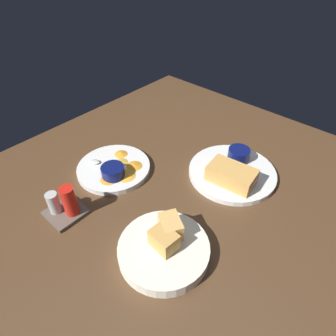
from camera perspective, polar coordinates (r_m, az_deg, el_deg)
The scene contains 11 objects.
ground_plane at distance 84.52cm, azimuth 3.32°, elevation -3.84°, with size 110.00×110.00×3.00cm, color #4C331E.
plate_sandwich_main at distance 87.81cm, azimuth 12.63°, elevation -0.88°, with size 25.82×25.82×1.60cm, color silver.
sandwich_half_near at distance 82.01cm, azimuth 12.51°, elevation -1.38°, with size 13.98×9.06×4.80cm.
ramekin_dark_sauce at distance 90.52cm, azimuth 13.91°, elevation 2.69°, with size 6.61×6.61×3.86cm.
spoon_by_dark_ramekin at distance 87.41cm, azimuth 12.77°, elevation -0.12°, with size 3.98×9.91×0.80cm.
plate_chips_companion at distance 88.74cm, azimuth -10.74°, elevation -0.03°, with size 22.03×22.03×1.60cm, color silver.
ramekin_light_gravy at distance 83.81cm, azimuth -10.94°, elevation -0.59°, with size 6.72×6.72×3.28cm.
spoon_by_gravy_ramekin at distance 89.89cm, azimuth -13.59°, elevation 1.05°, with size 9.48×5.75×0.80cm.
plantain_chip_scatter at distance 86.55cm, azimuth -9.04°, elevation -0.04°, with size 15.72×16.18×0.60cm.
bread_basket_rear at distance 66.91cm, azimuth -0.74°, elevation -15.52°, with size 20.72×20.72×7.53cm.
condiment_caddy at distance 77.47cm, azimuth -19.87°, elevation -6.98°, with size 9.00×9.00×9.50cm.
Camera 1 is at (-36.35, 48.14, 57.71)cm, focal length 30.61 mm.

